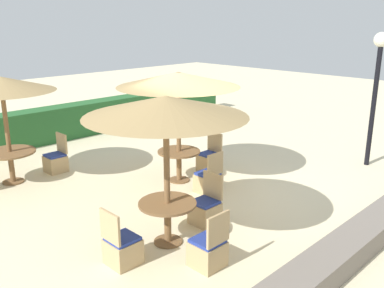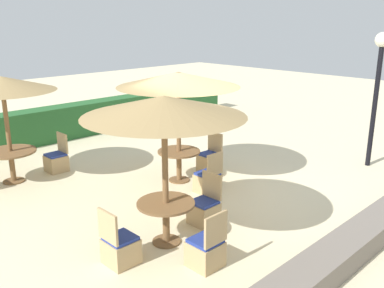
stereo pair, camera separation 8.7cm
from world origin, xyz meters
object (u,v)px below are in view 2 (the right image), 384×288
Objects in this scene: parasol_front_left at (164,107)px; patio_chair_back_left_east at (57,161)px; lamp_post at (379,73)px; round_table_back_left at (11,157)px; round_table_center at (179,158)px; patio_chair_front_left_west at (120,248)px; patio_chair_front_left_south at (206,251)px; parasol_back_left at (2,84)px; parasol_center at (178,80)px; round_table_front_left at (166,212)px; patio_chair_center_east at (210,160)px; patio_chair_center_south at (208,181)px; patio_chair_front_left_east at (205,210)px.

patio_chair_back_left_east is (0.39, 4.53, -2.06)m from parasol_front_left.
round_table_back_left is at bearing 143.13° from lamp_post.
round_table_center is 3.60m from patio_chair_front_left_west.
patio_chair_front_left_south is 5.92m from parasol_back_left.
round_table_front_left is (-2.09, -1.94, -1.79)m from parasol_center.
patio_chair_center_east is at bearing -1.03° from parasol_center.
parasol_center is 1.12× the size of parasol_back_left.
round_table_front_left is at bearing -137.17° from parasol_center.
parasol_center reaches higher than patio_chair_center_south.
parasol_center is 2.92× the size of patio_chair_front_left_west.
lamp_post reaches higher than parasol_center.
patio_chair_center_east is (-3.19, 2.58, -2.09)m from lamp_post.
round_table_center is at bearing -146.65° from patio_chair_back_left_east.
patio_chair_back_left_east is (-1.70, 2.59, -2.08)m from parasol_center.
round_table_back_left is (-0.63, 5.54, 0.33)m from patio_chair_front_left_south.
patio_chair_back_left_east is at bearing 123.35° from round_table_center.
patio_chair_back_left_east is at bearing 138.69° from lamp_post.
parasol_center is at bearing 42.83° from parasol_front_left.
round_table_back_left is (-0.68, 4.57, -1.72)m from parasol_front_left.
parasol_center is 2.92× the size of patio_chair_center_east.
patio_chair_front_left_south is 1.31m from patio_chair_front_left_west.
patio_chair_back_left_east reaches higher than round_table_front_left.
patio_chair_front_left_west is (-0.88, 0.98, 0.00)m from patio_chair_front_left_south.
patio_chair_center_south is at bearing -49.08° from patio_chair_front_left_east.
parasol_center reaches higher than round_table_center.
round_table_front_left is 4.62m from round_table_back_left.
lamp_post is 2.94× the size of round_table_back_left.
lamp_post is 8.13m from patio_chair_back_left_east.
patio_chair_back_left_east reaches higher than round_table_center.
parasol_front_left reaches higher than round_table_center.
patio_chair_front_left_east is 1.43m from patio_chair_front_left_south.
lamp_post is 5.26m from round_table_center.
round_table_back_left is at bearing 176.83° from patio_chair_front_left_west.
parasol_back_left is (-6.97, 5.23, -0.10)m from lamp_post.
parasol_front_left is 2.77× the size of patio_chair_back_left_east.
lamp_post is at bearing -21.32° from patio_chair_center_south.
patio_chair_center_east and patio_chair_front_left_south have the same top height.
round_table_center is at bearing -43.50° from parasol_back_left.
patio_chair_center_east is (1.01, -0.02, -2.08)m from parasol_center.
lamp_post is 5.77m from patio_chair_front_left_east.
patio_chair_front_left_west is at bearing -93.17° from round_table_back_left.
patio_chair_front_left_south is (-2.12, -1.96, 0.00)m from patio_chair_center_south.
round_table_center is at bearing -43.50° from round_table_back_left.
patio_chair_front_left_south is at bearing -83.55° from parasol_back_left.
parasol_center reaches higher than patio_chair_front_left_east.
patio_chair_center_south is 1.00× the size of patio_chair_front_left_west.
patio_chair_front_left_south is (-0.05, -0.97, -2.06)m from parasol_front_left.
lamp_post reaches higher than parasol_front_left.
patio_chair_center_east and patio_chair_front_left_west have the same top height.
round_table_center is 2.23m from patio_chair_front_left_east.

